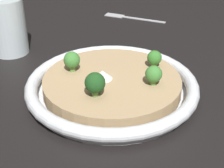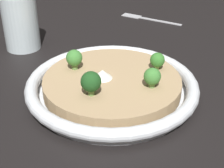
% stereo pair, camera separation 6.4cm
% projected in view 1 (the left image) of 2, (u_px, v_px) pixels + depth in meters
% --- Properties ---
extents(ground_plane, '(6.00, 6.00, 0.00)m').
position_uv_depth(ground_plane, '(112.00, 94.00, 0.65)').
color(ground_plane, black).
extents(risotto_bowl, '(0.32, 0.32, 0.03)m').
position_uv_depth(risotto_bowl, '(112.00, 86.00, 0.64)').
color(risotto_bowl, silver).
rests_on(risotto_bowl, ground_plane).
extents(cheese_sprinkle, '(0.04, 0.04, 0.02)m').
position_uv_depth(cheese_sprinkle, '(102.00, 73.00, 0.63)').
color(cheese_sprinkle, white).
rests_on(cheese_sprinkle, risotto_bowl).
extents(broccoli_back, '(0.03, 0.03, 0.04)m').
position_uv_depth(broccoli_back, '(95.00, 83.00, 0.57)').
color(broccoli_back, '#668E47').
rests_on(broccoli_back, risotto_bowl).
extents(broccoli_front_left, '(0.03, 0.03, 0.03)m').
position_uv_depth(broccoli_front_left, '(154.00, 58.00, 0.66)').
color(broccoli_front_left, '#759E4C').
rests_on(broccoli_front_left, risotto_bowl).
extents(broccoli_left, '(0.03, 0.03, 0.04)m').
position_uv_depth(broccoli_left, '(154.00, 74.00, 0.60)').
color(broccoli_left, '#668E47').
rests_on(broccoli_left, risotto_bowl).
extents(broccoli_front_right, '(0.03, 0.03, 0.04)m').
position_uv_depth(broccoli_front_right, '(72.00, 60.00, 0.64)').
color(broccoli_front_right, '#668E47').
rests_on(broccoli_front_right, risotto_bowl).
extents(drinking_glass, '(0.08, 0.08, 0.13)m').
position_uv_depth(drinking_glass, '(8.00, 26.00, 0.78)').
color(drinking_glass, silver).
rests_on(drinking_glass, ground_plane).
extents(fork_utensil, '(0.17, 0.10, 0.00)m').
position_uv_depth(fork_utensil, '(128.00, 17.00, 1.01)').
color(fork_utensil, '#B7B7BC').
rests_on(fork_utensil, ground_plane).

